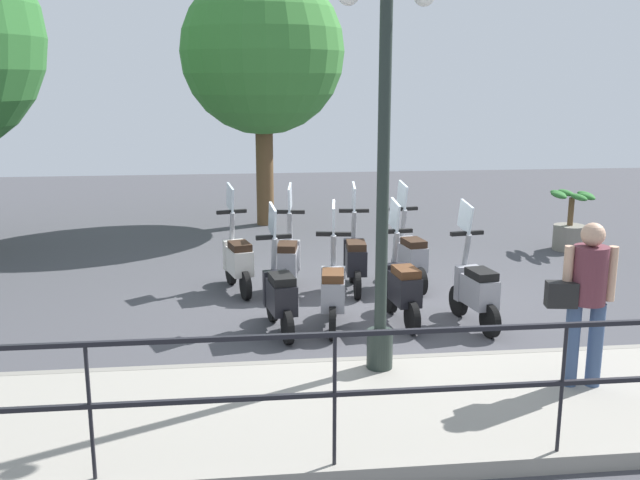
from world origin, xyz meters
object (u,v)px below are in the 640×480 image
scooter_near_0 (475,289)px  lamp_post_near (383,191)px  scooter_near_2 (333,290)px  scooter_near_3 (279,294)px  scooter_far_0 (409,256)px  scooter_far_3 (238,259)px  tree_distant (263,53)px  scooter_far_2 (288,260)px  pedestrian_with_bag (586,292)px  potted_palm (570,226)px  scooter_far_1 (355,258)px  scooter_near_1 (402,286)px

scooter_near_0 → lamp_post_near: bearing=125.7°
scooter_near_2 → scooter_near_3: (-0.08, 0.66, 0.00)m
scooter_near_0 → scooter_far_0: (1.75, 0.41, 0.00)m
scooter_far_0 → scooter_far_3: (0.06, 2.51, 0.00)m
tree_distant → scooter_far_0: (-4.90, -1.93, -3.04)m
lamp_post_near → scooter_far_2: (3.20, 0.71, -1.49)m
pedestrian_with_bag → potted_palm: (5.87, -2.68, -0.63)m
scooter_far_3 → scooter_far_1: bearing=-109.3°
scooter_near_2 → scooter_far_2: (1.56, 0.44, 0.00)m
pedestrian_with_bag → lamp_post_near: bearing=79.7°
scooter_far_2 → potted_palm: bearing=-59.1°
lamp_post_near → scooter_far_3: 3.90m
lamp_post_near → tree_distant: tree_distant is taller
scooter_far_1 → scooter_far_2: size_ratio=1.00×
scooter_near_1 → scooter_near_3: bearing=89.4°
lamp_post_near → scooter_far_1: lamp_post_near is taller
potted_palm → scooter_near_3: (-3.68, 5.42, 0.04)m
scooter_near_3 → scooter_far_1: (1.62, -1.19, 0.00)m
potted_palm → scooter_far_1: size_ratio=0.69×
pedestrian_with_bag → scooter_far_1: bearing=31.2°
scooter_far_0 → scooter_far_3: same height
scooter_far_3 → lamp_post_near: bearing=-171.5°
scooter_near_1 → scooter_near_2: same height
scooter_far_0 → scooter_near_1: bearing=153.9°
scooter_near_1 → scooter_near_0: bearing=-110.3°
tree_distant → scooter_far_1: tree_distant is taller
scooter_far_0 → scooter_far_3: 2.51m
tree_distant → scooter_near_0: (-6.65, -2.34, -3.04)m
tree_distant → scooter_near_3: 7.26m
lamp_post_near → scooter_near_3: lamp_post_near is taller
pedestrian_with_bag → scooter_far_3: size_ratio=1.03×
pedestrian_with_bag → scooter_near_3: bearing=60.4°
lamp_post_near → scooter_near_0: bearing=-44.8°
tree_distant → potted_palm: size_ratio=4.91×
scooter_far_1 → lamp_post_near: bearing=179.5°
scooter_near_2 → tree_distant: bearing=13.4°
pedestrian_with_bag → scooter_near_1: bearing=36.1°
scooter_near_1 → scooter_far_1: same height
lamp_post_near → scooter_near_2: 2.23m
scooter_near_1 → scooter_far_1: (1.46, 0.35, 0.00)m
pedestrian_with_bag → scooter_far_0: (3.88, 0.73, -0.60)m
pedestrian_with_bag → tree_distant: bearing=25.9°
potted_palm → scooter_near_2: bearing=127.1°
lamp_post_near → scooter_near_2: (1.64, 0.26, -1.49)m
potted_palm → scooter_far_3: 6.23m
tree_distant → lamp_post_near: bearing=-174.1°
scooter_near_3 → scooter_far_3: 1.82m
pedestrian_with_bag → scooter_far_3: 5.14m
lamp_post_near → scooter_near_0: (1.50, -1.49, -1.49)m
scooter_near_3 → scooter_far_1: same height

